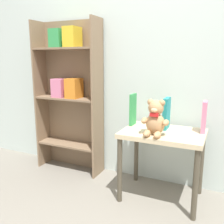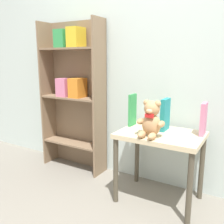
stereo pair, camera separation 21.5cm
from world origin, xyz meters
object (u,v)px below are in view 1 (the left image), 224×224
Objects in this scene: book_standing_green at (133,110)px; bookshelf_side at (70,89)px; display_table at (163,142)px; teddy_bear at (155,119)px; book_standing_teal at (166,113)px; book_standing_pink at (204,117)px.

bookshelf_side is at bearing 174.01° from book_standing_green.
display_table is 2.35× the size of teddy_bear.
book_standing_teal reaches higher than book_standing_pink.
book_standing_pink is at bearing 20.80° from display_table.
bookshelf_side is 5.53× the size of book_standing_green.
book_standing_green reaches higher than book_standing_teal.
book_standing_pink is at bearing 5.04° from book_standing_green.
bookshelf_side reaches higher than book_standing_green.
teddy_bear is at bearing -17.82° from bookshelf_side.
bookshelf_side is 1.28m from book_standing_pink.
teddy_bear is 1.06× the size of book_standing_teal.
book_standing_teal is (0.28, 0.00, -0.01)m from book_standing_green.
display_table is 0.24m from teddy_bear.
display_table is 2.60× the size of book_standing_pink.
teddy_bear is 0.39m from book_standing_pink.
display_table is 0.37m from book_standing_pink.
bookshelf_side is 2.35× the size of display_table.
book_standing_green is 0.57m from book_standing_pink.
teddy_bear is at bearing -146.98° from book_standing_pink.
book_standing_pink is (0.28, 0.02, -0.01)m from book_standing_teal.
display_table is 2.35× the size of book_standing_green.
display_table is at bearing -89.89° from book_standing_teal.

